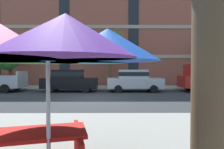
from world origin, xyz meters
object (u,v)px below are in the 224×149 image
street_tree_middle (112,47)px  sedan_silver (134,80)px  street_tree_right (218,53)px  sedan_black (69,80)px  pickup_red (209,79)px  picnic_table (30,149)px  street_tree_left (8,56)px  patio_umbrella (48,44)px

street_tree_middle → sedan_silver: bearing=-58.9°
street_tree_middle → street_tree_right: street_tree_middle is taller
sedan_black → pickup_red: pickup_red is taller
street_tree_right → picnic_table: 20.12m
sedan_silver → picnic_table: bearing=-104.5°
street_tree_middle → pickup_red: bearing=-20.6°
sedan_black → street_tree_right: street_tree_right is taller
pickup_red → street_tree_left: size_ratio=1.15×
pickup_red → street_tree_right: size_ratio=1.00×
sedan_silver → patio_umbrella: bearing=-102.5°
sedan_black → street_tree_left: (-6.58, 3.14, 2.17)m
pickup_red → street_tree_middle: size_ratio=0.93×
sedan_black → patio_umbrella: bearing=-79.2°
street_tree_middle → patio_umbrella: size_ratio=1.66×
patio_umbrella → picnic_table: (-0.39, 0.29, -1.67)m
sedan_silver → street_tree_middle: (-1.79, 2.97, 3.02)m
sedan_silver → street_tree_left: 12.40m
pickup_red → patio_umbrella: size_ratio=1.54×
pickup_red → street_tree_middle: bearing=159.4°
sedan_silver → street_tree_middle: street_tree_middle is taller
sedan_black → street_tree_middle: 5.45m
street_tree_middle → picnic_table: street_tree_middle is taller
sedan_silver → picnic_table: 12.83m
street_tree_middle → picnic_table: (-1.41, -15.39, -3.48)m
street_tree_left → street_tree_middle: bearing=-1.0°
patio_umbrella → sedan_black: bearing=100.8°
sedan_silver → street_tree_right: 9.77m
pickup_red → patio_umbrella: patio_umbrella is taller
sedan_silver → patio_umbrella: 13.06m
patio_umbrella → picnic_table: size_ratio=1.57×
pickup_red → street_tree_right: bearing=52.7°
pickup_red → patio_umbrella: 15.57m
street_tree_middle → patio_umbrella: 15.81m
pickup_red → street_tree_middle: street_tree_middle is taller
patio_umbrella → street_tree_right: bearing=54.4°
street_tree_middle → street_tree_left: bearing=179.0°
street_tree_middle → street_tree_right: 10.59m
street_tree_right → pickup_red: bearing=-127.3°
street_tree_right → patio_umbrella: street_tree_right is taller
sedan_black → patio_umbrella: patio_umbrella is taller
sedan_black → street_tree_middle: (3.43, 2.97, 3.02)m
street_tree_middle → patio_umbrella: street_tree_middle is taller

